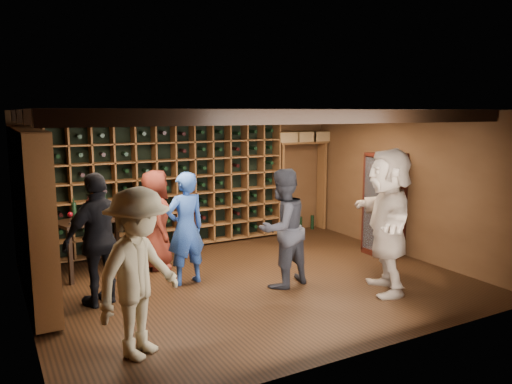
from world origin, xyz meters
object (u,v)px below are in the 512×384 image
man_blue_shirt (186,228)px  guest_khaki (139,273)px  guest_red_floral (156,219)px  guest_woman_black (100,239)px  display_cabinet (384,206)px  guest_beige (388,221)px  tasting_table (94,225)px  man_grey_suit (282,228)px

man_blue_shirt → guest_khaki: (-1.19, -1.84, 0.05)m
guest_red_floral → guest_woman_black: size_ratio=0.91×
display_cabinet → guest_khaki: display_cabinet is taller
guest_beige → tasting_table: 4.38m
man_blue_shirt → man_grey_suit: man_grey_suit is taller
display_cabinet → guest_red_floral: 3.91m
guest_red_floral → tasting_table: 0.93m
man_blue_shirt → guest_woman_black: 1.27m
guest_red_floral → guest_beige: (2.48, -2.55, 0.21)m
man_grey_suit → guest_red_floral: bearing=-66.1°
man_grey_suit → guest_beige: guest_beige is taller
display_cabinet → man_grey_suit: display_cabinet is taller
guest_red_floral → guest_beige: bearing=-127.5°
man_grey_suit → guest_khaki: guest_khaki is taller
man_blue_shirt → guest_woman_black: (-1.25, -0.22, 0.04)m
guest_red_floral → guest_woman_black: 1.58m
man_blue_shirt → guest_woman_black: bearing=2.5°
display_cabinet → man_grey_suit: 2.48m
display_cabinet → guest_khaki: bearing=-161.2°
tasting_table → guest_woman_black: bearing=-115.7°
guest_woman_black → guest_beige: 3.84m
guest_woman_black → display_cabinet: bearing=158.4°
guest_woman_black → tasting_table: 1.36m
guest_red_floral → tasting_table: guest_red_floral is taller
guest_red_floral → guest_beige: guest_beige is taller
man_grey_suit → tasting_table: 2.92m
man_blue_shirt → guest_beige: 2.85m
guest_khaki → guest_beige: guest_beige is taller
man_grey_suit → guest_beige: bearing=128.8°
guest_beige → guest_khaki: bearing=-58.2°
guest_khaki → tasting_table: size_ratio=1.38×
man_blue_shirt → tasting_table: man_blue_shirt is taller
man_grey_suit → guest_woman_black: bearing=-26.9°
man_grey_suit → guest_woman_black: guest_woman_black is taller
guest_woman_black → guest_khaki: bearing=70.4°
display_cabinet → guest_red_floral: display_cabinet is taller
tasting_table → display_cabinet: bearing=-34.0°
display_cabinet → tasting_table: bearing=164.0°
guest_woman_black → guest_khaki: 1.62m
guest_khaki → tasting_table: guest_khaki is taller
man_blue_shirt → guest_woman_black: guest_woman_black is taller
man_blue_shirt → guest_khaki: bearing=49.6°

